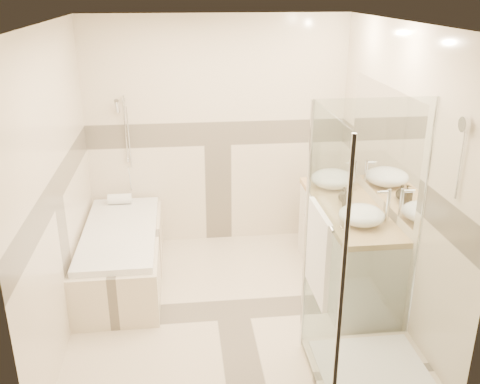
{
  "coord_description": "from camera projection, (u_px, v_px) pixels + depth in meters",
  "views": [
    {
      "loc": [
        -0.41,
        -4.13,
        2.77
      ],
      "look_at": [
        0.1,
        0.25,
        1.05
      ],
      "focal_mm": 40.0,
      "sensor_mm": 36.0,
      "label": 1
    }
  ],
  "objects": [
    {
      "name": "room",
      "position": [
        238.0,
        179.0,
        4.43
      ],
      "size": [
        2.82,
        3.02,
        2.52
      ],
      "color": "beige",
      "rests_on": "ground"
    },
    {
      "name": "bathtub",
      "position": [
        122.0,
        252.0,
        5.25
      ],
      "size": [
        0.75,
        1.7,
        0.56
      ],
      "color": "beige",
      "rests_on": "ground"
    },
    {
      "name": "vanity",
      "position": [
        346.0,
        246.0,
        5.11
      ],
      "size": [
        0.58,
        1.62,
        0.85
      ],
      "color": "silver",
      "rests_on": "ground"
    },
    {
      "name": "shower_enclosure",
      "position": [
        360.0,
        318.0,
        3.88
      ],
      "size": [
        0.96,
        0.93,
        2.04
      ],
      "color": "beige",
      "rests_on": "ground"
    },
    {
      "name": "vessel_sink_near",
      "position": [
        333.0,
        179.0,
        5.38
      ],
      "size": [
        0.44,
        0.44,
        0.17
      ],
      "primitive_type": "ellipsoid",
      "color": "white",
      "rests_on": "vanity"
    },
    {
      "name": "vessel_sink_far",
      "position": [
        362.0,
        215.0,
        4.56
      ],
      "size": [
        0.4,
        0.4,
        0.16
      ],
      "primitive_type": "ellipsoid",
      "color": "white",
      "rests_on": "vanity"
    },
    {
      "name": "faucet_near",
      "position": [
        354.0,
        172.0,
        5.38
      ],
      "size": [
        0.11,
        0.03,
        0.26
      ],
      "color": "silver",
      "rests_on": "vanity"
    },
    {
      "name": "faucet_far",
      "position": [
        387.0,
        203.0,
        4.54
      ],
      "size": [
        0.12,
        0.03,
        0.3
      ],
      "color": "silver",
      "rests_on": "vanity"
    },
    {
      "name": "amenity_bottle_a",
      "position": [
        348.0,
        197.0,
        4.92
      ],
      "size": [
        0.11,
        0.11,
        0.18
      ],
      "primitive_type": "imported",
      "rotation": [
        0.0,
        0.0,
        -0.43
      ],
      "color": "black",
      "rests_on": "vanity"
    },
    {
      "name": "amenity_bottle_b",
      "position": [
        344.0,
        194.0,
        5.03
      ],
      "size": [
        0.13,
        0.13,
        0.14
      ],
      "primitive_type": "imported",
      "rotation": [
        0.0,
        0.0,
        -0.21
      ],
      "color": "black",
      "rests_on": "vanity"
    },
    {
      "name": "folded_towels",
      "position": [
        329.0,
        179.0,
        5.51
      ],
      "size": [
        0.23,
        0.31,
        0.09
      ],
      "primitive_type": "cube",
      "rotation": [
        0.0,
        0.0,
        0.24
      ],
      "color": "white",
      "rests_on": "vanity"
    },
    {
      "name": "rolled_towel",
      "position": [
        120.0,
        199.0,
        5.73
      ],
      "size": [
        0.25,
        0.11,
        0.11
      ],
      "primitive_type": "cylinder",
      "rotation": [
        0.0,
        1.57,
        0.0
      ],
      "color": "white",
      "rests_on": "bathtub"
    }
  ]
}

